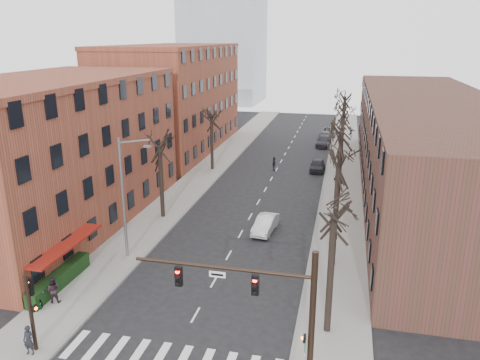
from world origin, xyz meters
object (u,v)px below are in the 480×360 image
Objects in this scene: silver_sedan at (265,224)px; parked_car_mid at (324,141)px; bicycle at (36,297)px; pedestrian_a at (29,340)px; parked_car_near at (317,165)px.

parked_car_mid reaches higher than silver_sedan.
bicycle is (-14.52, -47.40, -0.11)m from parked_car_mid.
pedestrian_a is at bearing -109.85° from silver_sedan.
parked_car_near reaches higher than bicycle.
pedestrian_a is 0.87× the size of bicycle.
silver_sedan is 19.79m from parked_car_near.
parked_car_near is 39.75m from pedestrian_a.
parked_car_mid is 3.20× the size of pedestrian_a.
bicycle is (-14.50, -33.78, -0.08)m from parked_car_near.
parked_car_mid is (3.01, 33.18, 0.07)m from silver_sedan.
parked_car_near is (2.99, 19.56, 0.04)m from silver_sedan.
parked_car_mid is at bearing 72.65° from pedestrian_a.
silver_sedan reaches higher than bicycle.
silver_sedan is 18.30m from bicycle.
pedestrian_a is at bearing -101.97° from parked_car_mid.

